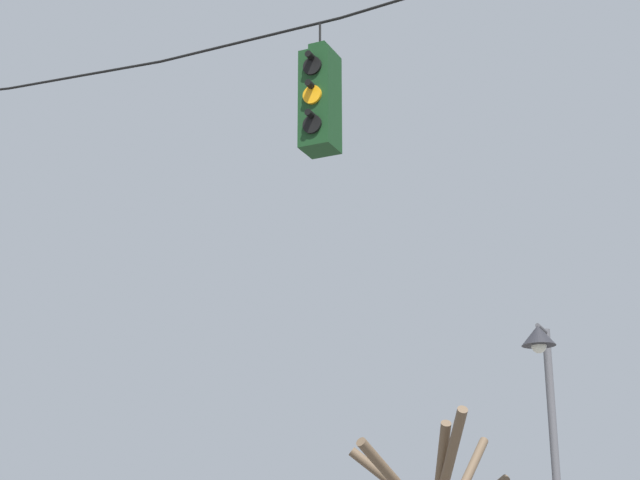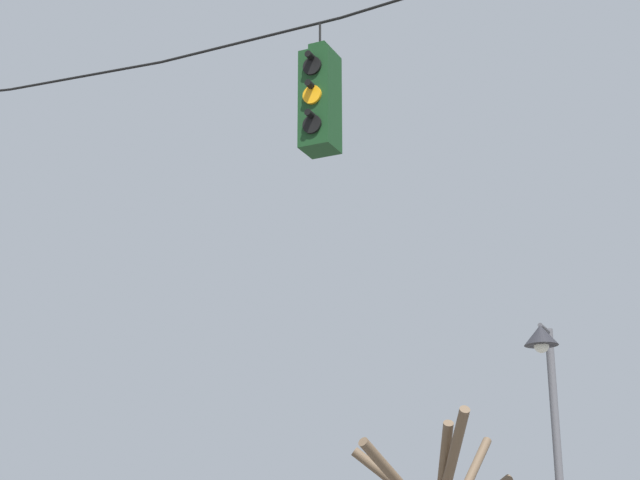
{
  "view_description": "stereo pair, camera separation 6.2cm",
  "coord_description": "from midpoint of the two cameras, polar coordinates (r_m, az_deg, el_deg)",
  "views": [
    {
      "loc": [
        4.75,
        -7.91,
        1.76
      ],
      "look_at": [
        0.88,
        0.31,
        4.67
      ],
      "focal_mm": 55.0,
      "sensor_mm": 36.0,
      "label": 1
    },
    {
      "loc": [
        4.8,
        -7.89,
        1.76
      ],
      "look_at": [
        0.88,
        0.31,
        4.67
      ],
      "focal_mm": 55.0,
      "sensor_mm": 36.0,
      "label": 2
    }
  ],
  "objects": [
    {
      "name": "street_lamp",
      "position": [
        14.6,
        13.35,
        -9.58
      ],
      "size": [
        0.5,
        0.85,
        4.95
      ],
      "color": "#515156",
      "rests_on": "ground_plane"
    },
    {
      "name": "traffic_light_near_right_pole",
      "position": [
        10.11,
        0.18,
        8.12
      ],
      "size": [
        0.34,
        0.58,
        1.45
      ],
      "color": "#143819"
    },
    {
      "name": "span_wire",
      "position": [
        11.02,
        -4.06,
        12.75
      ],
      "size": [
        15.65,
        0.03,
        0.86
      ],
      "color": "black"
    }
  ]
}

